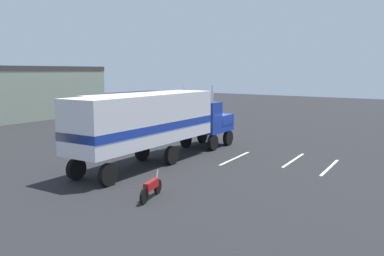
{
  "coord_description": "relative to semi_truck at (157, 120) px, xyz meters",
  "views": [
    {
      "loc": [
        -24.09,
        -15.79,
        5.46
      ],
      "look_at": [
        -2.23,
        0.05,
        1.6
      ],
      "focal_mm": 37.51,
      "sensor_mm": 36.0,
      "label": 1
    }
  ],
  "objects": [
    {
      "name": "building_backdrop",
      "position": [
        8.05,
        26.57,
        0.68
      ],
      "size": [
        19.1,
        7.32,
        5.98
      ],
      "color": "gray",
      "rests_on": "ground_plane"
    },
    {
      "name": "lane_stripe_mid",
      "position": [
        5.25,
        -6.49,
        -2.52
      ],
      "size": [
        4.39,
        0.59,
        0.01
      ],
      "primitive_type": "cube",
      "rotation": [
        0.0,
        0.0,
        0.1
      ],
      "color": "silver",
      "rests_on": "ground_plane"
    },
    {
      "name": "semi_truck",
      "position": [
        0.0,
        0.0,
        0.0
      ],
      "size": [
        14.3,
        3.77,
        4.5
      ],
      "color": "#193399",
      "rests_on": "ground_plane"
    },
    {
      "name": "person_bystander",
      "position": [
        -0.98,
        3.01,
        -1.63
      ],
      "size": [
        0.39,
        0.48,
        1.63
      ],
      "color": "black",
      "rests_on": "ground_plane"
    },
    {
      "name": "ground_plane",
      "position": [
        6.11,
        0.2,
        -2.52
      ],
      "size": [
        120.0,
        120.0,
        0.0
      ],
      "primitive_type": "plane",
      "color": "#232326"
    },
    {
      "name": "motorcycle",
      "position": [
        -5.5,
        -4.38,
        -2.04
      ],
      "size": [
        2.04,
        0.74,
        1.12
      ],
      "color": "black",
      "rests_on": "ground_plane"
    },
    {
      "name": "parked_bus",
      "position": [
        8.71,
        10.15,
        -0.46
      ],
      "size": [
        11.09,
        3.0,
        3.4
      ],
      "color": "silver",
      "rests_on": "ground_plane"
    },
    {
      "name": "lane_stripe_near",
      "position": [
        3.6,
        -3.3,
        -2.52
      ],
      "size": [
        4.39,
        0.61,
        0.01
      ],
      "primitive_type": "cube",
      "rotation": [
        0.0,
        0.0,
        0.1
      ],
      "color": "silver",
      "rests_on": "ground_plane"
    },
    {
      "name": "lane_stripe_far",
      "position": [
        4.67,
        -8.88,
        -2.52
      ],
      "size": [
        4.4,
        0.55,
        0.01
      ],
      "primitive_type": "cube",
      "rotation": [
        0.0,
        0.0,
        0.09
      ],
      "color": "silver",
      "rests_on": "ground_plane"
    }
  ]
}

